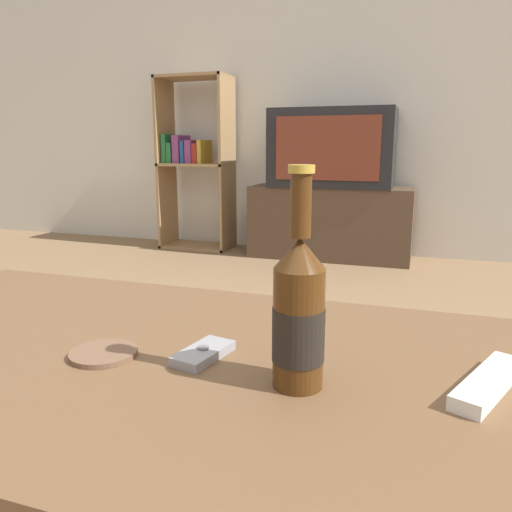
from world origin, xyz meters
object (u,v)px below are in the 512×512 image
beer_bottle (299,314)px  remote_control (489,383)px  tv_stand (330,223)px  bookshelf (193,161)px  television (332,148)px  cell_phone (203,354)px

beer_bottle → remote_control: beer_bottle is taller
tv_stand → remote_control: tv_stand is taller
bookshelf → beer_bottle: size_ratio=4.41×
television → cell_phone: bearing=-83.6°
cell_phone → tv_stand: bearing=107.7°
television → remote_control: size_ratio=4.56×
television → remote_control: bearing=-75.7°
tv_stand → remote_control: 2.84m
bookshelf → beer_bottle: bookshelf is taller
cell_phone → beer_bottle: bearing=-2.5°
television → bookshelf: 1.05m
remote_control → television: bearing=127.9°
bookshelf → beer_bottle: 3.23m
beer_bottle → cell_phone: bearing=166.1°
beer_bottle → television: bearing=99.4°
television → cell_phone: (0.31, -2.77, -0.29)m
bookshelf → cell_phone: bookshelf is taller
television → beer_bottle: 2.85m
beer_bottle → cell_phone: 0.18m
tv_stand → bookshelf: 1.13m
beer_bottle → remote_control: bearing=15.4°
beer_bottle → remote_control: size_ratio=1.60×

